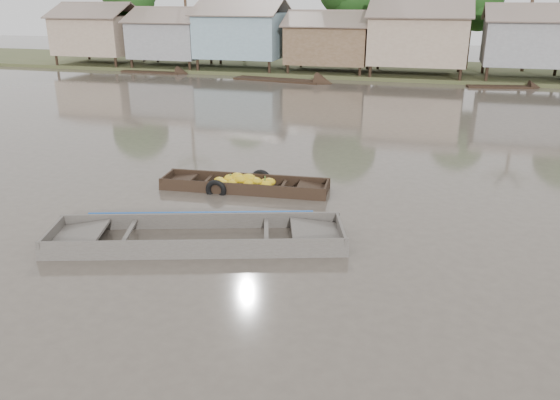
# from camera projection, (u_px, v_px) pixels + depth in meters

# --- Properties ---
(ground) EXTENTS (120.00, 120.00, 0.00)m
(ground) POSITION_uv_depth(u_px,v_px,m) (242.00, 239.00, 12.99)
(ground) COLOR #4C433A
(ground) RESTS_ON ground
(riverbank) EXTENTS (120.00, 12.47, 10.22)m
(riverbank) POSITION_uv_depth(u_px,v_px,m) (428.00, 31.00, 39.83)
(riverbank) COLOR #384723
(riverbank) RESTS_ON ground
(banana_boat) EXTENTS (5.10, 1.63, 0.69)m
(banana_boat) POSITION_uv_depth(u_px,v_px,m) (243.00, 185.00, 16.33)
(banana_boat) COLOR black
(banana_boat) RESTS_ON ground
(viewer_boat) EXTENTS (7.08, 3.78, 0.55)m
(viewer_boat) POSITION_uv_depth(u_px,v_px,m) (199.00, 240.00, 12.81)
(viewer_boat) COLOR #433E39
(viewer_boat) RESTS_ON ground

